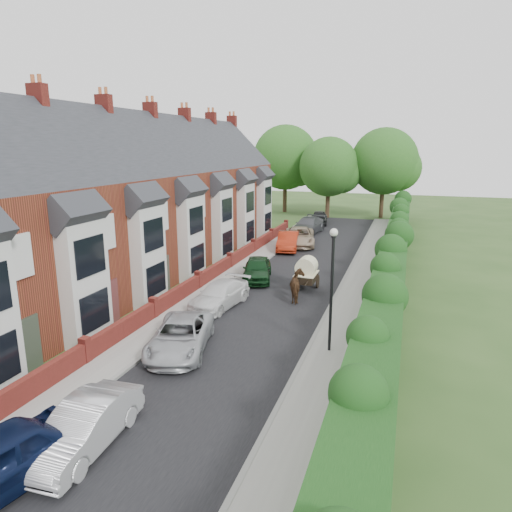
{
  "coord_description": "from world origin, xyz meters",
  "views": [
    {
      "loc": [
        6.05,
        -13.26,
        8.24
      ],
      "look_at": [
        -1.9,
        10.37,
        2.2
      ],
      "focal_mm": 32.0,
      "sensor_mm": 36.0,
      "label": 1
    }
  ],
  "objects": [
    {
      "name": "kerb_hedge_side",
      "position": [
        2.55,
        11.0,
        0.07
      ],
      "size": [
        0.18,
        58.0,
        0.13
      ],
      "primitive_type": "cube",
      "color": "gray",
      "rests_on": "ground"
    },
    {
      "name": "kerb_house_side",
      "position": [
        -3.55,
        11.0,
        0.07
      ],
      "size": [
        0.18,
        58.0,
        0.13
      ],
      "primitive_type": "cube",
      "color": "gray",
      "rests_on": "ground"
    },
    {
      "name": "tree_far_right",
      "position": [
        3.39,
        42.08,
        6.31
      ],
      "size": [
        7.98,
        7.6,
        10.31
      ],
      "color": "#332316",
      "rests_on": "ground"
    },
    {
      "name": "hedge",
      "position": [
        5.4,
        11.0,
        1.6
      ],
      "size": [
        2.1,
        58.0,
        2.85
      ],
      "color": "#123A12",
      "rests_on": "ground"
    },
    {
      "name": "lamppost",
      "position": [
        3.4,
        4.0,
        3.3
      ],
      "size": [
        0.32,
        0.32,
        5.16
      ],
      "color": "black",
      "rests_on": "ground"
    },
    {
      "name": "terrace_row",
      "position": [
        -10.87,
        9.98,
        4.47
      ],
      "size": [
        9.05,
        40.5,
        11.5
      ],
      "color": "brown",
      "rests_on": "ground"
    },
    {
      "name": "car_beige",
      "position": [
        -2.55,
        23.8,
        0.76
      ],
      "size": [
        3.63,
        5.86,
        1.51
      ],
      "primitive_type": "imported",
      "rotation": [
        0.0,
        0.0,
        0.22
      ],
      "color": "tan",
      "rests_on": "ground"
    },
    {
      "name": "car_grey",
      "position": [
        -3.0,
        29.4,
        0.77
      ],
      "size": [
        2.7,
        5.51,
        1.54
      ],
      "primitive_type": "imported",
      "rotation": [
        0.0,
        0.0,
        -0.1
      ],
      "color": "#4D4F53",
      "rests_on": "ground"
    },
    {
      "name": "road",
      "position": [
        -0.5,
        11.0,
        0.01
      ],
      "size": [
        6.0,
        58.0,
        0.02
      ],
      "primitive_type": "cube",
      "color": "black",
      "rests_on": "ground"
    },
    {
      "name": "pavement_house_side",
      "position": [
        -4.35,
        11.0,
        0.06
      ],
      "size": [
        1.7,
        58.0,
        0.12
      ],
      "primitive_type": "cube",
      "color": "gray",
      "rests_on": "ground"
    },
    {
      "name": "horse_cart",
      "position": [
        0.68,
        11.96,
        1.13
      ],
      "size": [
        1.24,
        2.74,
        1.97
      ],
      "color": "black",
      "rests_on": "ground"
    },
    {
      "name": "tree_far_left",
      "position": [
        -2.65,
        40.08,
        5.71
      ],
      "size": [
        7.14,
        6.8,
        9.29
      ],
      "color": "#332316",
      "rests_on": "ground"
    },
    {
      "name": "car_red",
      "position": [
        -3.0,
        21.8,
        0.74
      ],
      "size": [
        2.31,
        4.67,
        1.47
      ],
      "primitive_type": "imported",
      "rotation": [
        0.0,
        0.0,
        0.17
      ],
      "color": "#A02711",
      "rests_on": "ground"
    },
    {
      "name": "car_black",
      "position": [
        -3.0,
        35.0,
        0.71
      ],
      "size": [
        2.29,
        4.37,
        1.42
      ],
      "primitive_type": "imported",
      "rotation": [
        0.0,
        0.0,
        0.15
      ],
      "color": "black",
      "rests_on": "ground"
    },
    {
      "name": "car_white",
      "position": [
        -3.0,
        7.66,
        0.64
      ],
      "size": [
        2.35,
        4.6,
        1.28
      ],
      "primitive_type": "imported",
      "rotation": [
        0.0,
        0.0,
        -0.13
      ],
      "color": "white",
      "rests_on": "ground"
    },
    {
      "name": "car_silver_b",
      "position": [
        -2.42,
        2.2,
        0.66
      ],
      "size": [
        3.34,
        5.16,
        1.32
      ],
      "primitive_type": "imported",
      "rotation": [
        0.0,
        0.0,
        0.26
      ],
      "color": "#AFB1B7",
      "rests_on": "ground"
    },
    {
      "name": "pavement_hedge_side",
      "position": [
        3.6,
        11.0,
        0.06
      ],
      "size": [
        2.2,
        58.0,
        0.12
      ],
      "primitive_type": "cube",
      "color": "gray",
      "rests_on": "ground"
    },
    {
      "name": "car_silver_a",
      "position": [
        -2.01,
        -4.2,
        0.68
      ],
      "size": [
        1.66,
        4.18,
        1.35
      ],
      "primitive_type": "imported",
      "rotation": [
        0.0,
        0.0,
        0.06
      ],
      "color": "silver",
      "rests_on": "ground"
    },
    {
      "name": "tree_far_back",
      "position": [
        -8.59,
        43.08,
        6.62
      ],
      "size": [
        8.4,
        8.0,
        10.82
      ],
      "color": "#332316",
      "rests_on": "ground"
    },
    {
      "name": "garden_wall_row",
      "position": [
        -5.35,
        10.0,
        0.46
      ],
      "size": [
        0.35,
        40.35,
        1.1
      ],
      "color": "maroon",
      "rests_on": "ground"
    },
    {
      "name": "ground",
      "position": [
        0.0,
        0.0,
        0.0
      ],
      "size": [
        140.0,
        140.0,
        0.0
      ],
      "primitive_type": "plane",
      "color": "#2D4C1E",
      "rests_on": "ground"
    },
    {
      "name": "car_green",
      "position": [
        -2.68,
        12.92,
        0.72
      ],
      "size": [
        2.75,
        4.54,
        1.45
      ],
      "primitive_type": "imported",
      "rotation": [
        0.0,
        0.0,
        0.26
      ],
      "color": "black",
      "rests_on": "ground"
    },
    {
      "name": "horse",
      "position": [
        0.68,
        9.87,
        0.82
      ],
      "size": [
        1.44,
        2.12,
        1.64
      ],
      "primitive_type": "imported",
      "rotation": [
        0.0,
        0.0,
        3.45
      ],
      "color": "#432A18",
      "rests_on": "ground"
    }
  ]
}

